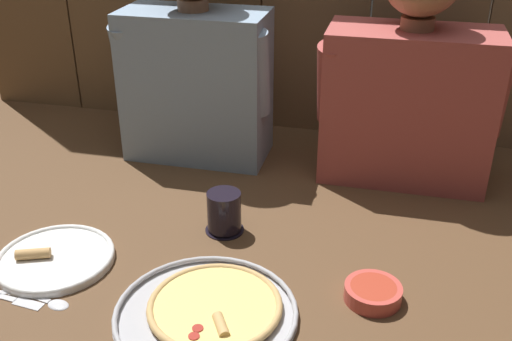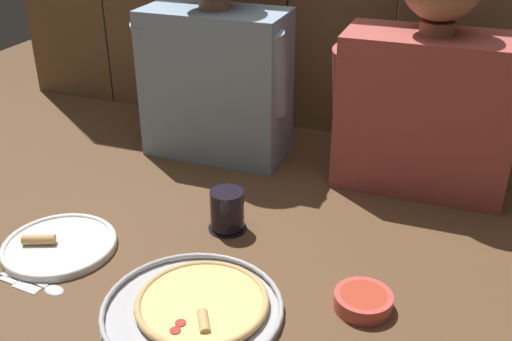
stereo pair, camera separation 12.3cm
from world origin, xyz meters
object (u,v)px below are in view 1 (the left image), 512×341
at_px(drinking_glass, 224,212).
at_px(diner_left, 195,49).
at_px(pizza_tray, 210,310).
at_px(diner_right, 411,74).
at_px(dipping_bowl, 373,292).
at_px(dinner_plate, 55,258).

bearing_deg(drinking_glass, diner_left, 116.21).
height_order(pizza_tray, diner_right, diner_right).
distance_m(drinking_glass, diner_right, 0.58).
relative_size(pizza_tray, drinking_glass, 3.52).
relative_size(pizza_tray, diner_left, 0.53).
distance_m(drinking_glass, diner_left, 0.49).
bearing_deg(pizza_tray, diner_right, 63.75).
xyz_separation_m(drinking_glass, dipping_bowl, (0.34, -0.16, -0.03)).
relative_size(drinking_glass, diner_left, 0.15).
distance_m(dipping_bowl, diner_left, 0.81).
bearing_deg(drinking_glass, diner_right, 44.87).
xyz_separation_m(drinking_glass, diner_left, (-0.18, 0.37, 0.26)).
xyz_separation_m(pizza_tray, dipping_bowl, (0.29, 0.11, 0.01)).
distance_m(dinner_plate, diner_left, 0.66).
bearing_deg(drinking_glass, dipping_bowl, -25.67).
height_order(dinner_plate, diner_left, diner_left).
height_order(dipping_bowl, diner_right, diner_right).
height_order(dinner_plate, drinking_glass, drinking_glass).
distance_m(drinking_glass, dipping_bowl, 0.38).
relative_size(dinner_plate, diner_left, 0.38).
distance_m(dinner_plate, dipping_bowl, 0.65).
height_order(dinner_plate, diner_right, diner_right).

